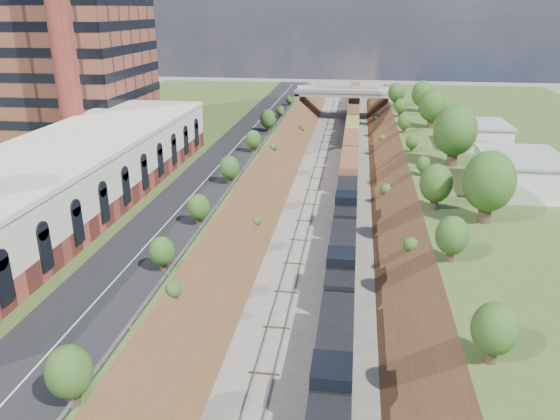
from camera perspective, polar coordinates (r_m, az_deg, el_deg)
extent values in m
cube|color=#415A25|center=(86.75, -17.15, 3.78)|extent=(44.00, 180.00, 5.00)
cube|color=brown|center=(80.82, -2.65, 1.63)|extent=(10.00, 180.00, 10.00)
cube|color=brown|center=(79.89, 13.06, 0.88)|extent=(10.00, 180.00, 10.00)
cube|color=gray|center=(79.72, 3.30, 1.42)|extent=(1.58, 180.00, 0.18)
cube|color=gray|center=(79.50, 7.03, 1.24)|extent=(1.58, 180.00, 0.18)
cube|color=black|center=(80.28, -5.88, 5.18)|extent=(8.00, 180.00, 0.10)
cube|color=#99999E|center=(79.28, -3.00, 5.44)|extent=(0.06, 171.00, 0.30)
cube|color=brown|center=(64.86, -21.39, 1.12)|extent=(14.00, 62.00, 2.20)
cube|color=beige|center=(63.94, -21.76, 3.87)|extent=(14.00, 62.00, 4.30)
cube|color=beige|center=(63.36, -22.04, 5.95)|extent=(14.30, 62.30, 0.50)
cube|color=brown|center=(99.23, -21.82, 19.64)|extent=(22.00, 22.00, 44.00)
cylinder|color=brown|center=(81.36, -22.09, 18.32)|extent=(3.20, 3.20, 40.00)
cube|color=gray|center=(139.86, 1.85, 10.96)|extent=(1.50, 8.00, 6.20)
cube|color=gray|center=(139.30, 11.46, 10.54)|extent=(1.50, 8.00, 6.20)
cube|color=gray|center=(138.63, 6.70, 12.05)|extent=(24.00, 8.00, 1.00)
cube|color=gray|center=(134.56, 6.66, 12.15)|extent=(24.00, 0.30, 0.80)
cube|color=gray|center=(142.49, 6.77, 12.59)|extent=(24.00, 0.30, 0.80)
cube|color=silver|center=(72.64, 23.84, 3.50)|extent=(9.00, 12.00, 4.00)
cube|color=silver|center=(93.29, 20.16, 7.29)|extent=(8.00, 10.00, 3.60)
cylinder|color=#473323|center=(60.12, 20.64, -0.03)|extent=(1.30, 1.30, 2.62)
ellipsoid|color=#274F1C|center=(59.17, 21.01, 2.83)|extent=(5.25, 5.25, 6.30)
cylinder|color=#473323|center=(43.37, -13.64, -8.19)|extent=(0.66, 0.66, 1.22)
ellipsoid|color=#274F1C|center=(42.70, -13.80, -6.46)|extent=(2.45, 2.45, 2.94)
cube|color=black|center=(40.69, 5.61, -15.52)|extent=(2.70, 16.21, 2.48)
cube|color=silver|center=(35.10, 5.09, -20.94)|extent=(2.49, 3.00, 0.15)
cube|color=black|center=(36.62, 5.44, -16.32)|extent=(2.65, 3.10, 0.90)
cube|color=black|center=(55.56, 6.47, -5.12)|extent=(2.70, 16.21, 2.48)
cube|color=black|center=(71.50, 6.95, 0.78)|extent=(2.70, 16.21, 2.48)
cube|color=brown|center=(129.44, 7.67, 9.77)|extent=(2.70, 101.55, 3.24)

